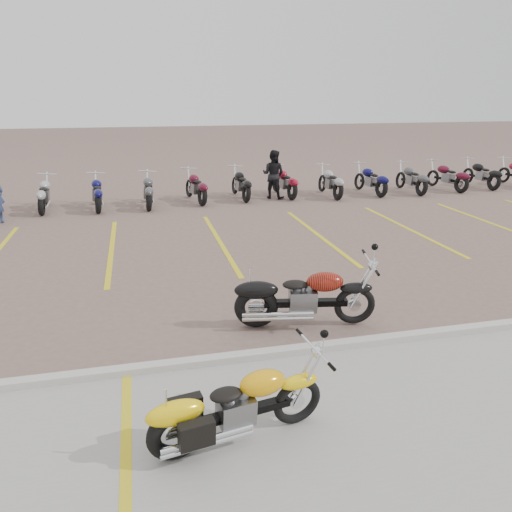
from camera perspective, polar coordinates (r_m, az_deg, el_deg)
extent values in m
plane|color=#755C53|center=(9.23, -0.01, -5.29)|extent=(100.00, 100.00, 0.00)
cube|color=#9E9B93|center=(5.60, 11.80, -23.34)|extent=(60.00, 5.00, 0.01)
cube|color=#ADAAA3|center=(7.47, 3.64, -10.83)|extent=(60.00, 0.18, 0.12)
torus|color=black|center=(6.00, 4.58, -16.25)|extent=(0.60, 0.21, 0.60)
torus|color=black|center=(5.58, -9.19, -19.45)|extent=(0.65, 0.27, 0.63)
cube|color=black|center=(5.72, -2.00, -17.47)|extent=(1.19, 0.32, 0.09)
cube|color=slate|center=(5.67, -2.46, -17.12)|extent=(0.43, 0.34, 0.31)
ellipsoid|color=#ECA20C|center=(5.62, 0.47, -14.13)|extent=(0.58, 0.38, 0.28)
ellipsoid|color=black|center=(5.51, -3.69, -15.37)|extent=(0.39, 0.30, 0.11)
torus|color=black|center=(8.41, 11.14, -5.60)|extent=(0.69, 0.24, 0.68)
torus|color=black|center=(8.18, 0.01, -5.95)|extent=(0.74, 0.31, 0.72)
cube|color=black|center=(8.23, 5.67, -5.40)|extent=(1.36, 0.37, 0.10)
cube|color=slate|center=(8.20, 5.32, -5.01)|extent=(0.49, 0.39, 0.35)
ellipsoid|color=black|center=(8.14, 7.79, -2.91)|extent=(0.66, 0.44, 0.31)
ellipsoid|color=black|center=(8.08, 4.42, -3.27)|extent=(0.45, 0.34, 0.13)
imported|color=black|center=(18.15, 1.99, 9.31)|extent=(1.06, 1.03, 1.73)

